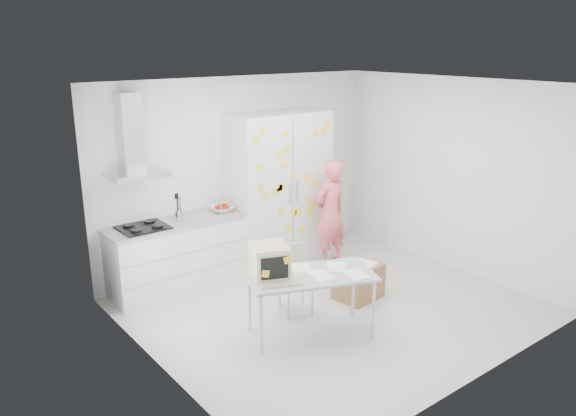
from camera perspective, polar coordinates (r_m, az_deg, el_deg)
floor at (r=7.07m, az=4.46°, el=-10.08°), size 4.50×4.00×0.02m
walls at (r=7.09m, az=0.79°, el=1.85°), size 4.52×4.01×2.70m
ceiling at (r=6.33m, az=5.02°, el=12.41°), size 4.50×4.00×0.02m
counter_run at (r=7.54m, az=-11.12°, el=-4.58°), size 1.84×0.63×1.28m
range_hood at (r=7.08m, az=-15.56°, el=6.26°), size 0.70×0.48×1.01m
tall_cabinet at (r=8.15m, az=-0.95°, el=2.00°), size 1.50×0.68×2.20m
person at (r=8.09m, az=4.29°, el=-0.56°), size 0.59×0.41×1.55m
desk at (r=6.04m, az=-0.29°, el=-6.12°), size 1.52×1.15×1.09m
chair at (r=6.78m, az=0.60°, el=-6.77°), size 0.47×0.47×0.83m
cardboard_box at (r=7.25m, az=7.18°, el=-7.34°), size 0.60×0.50×0.48m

